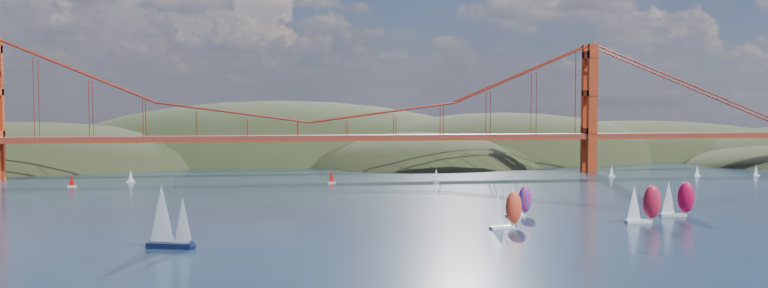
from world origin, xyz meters
TOP-DOWN VIEW (x-y plane):
  - ground at (0.00, 0.00)m, footprint 1200.00×1200.00m
  - headlands at (44.95, 278.29)m, footprint 725.00×225.00m
  - bridge at (-1.75, 180.00)m, footprint 552.00×12.00m
  - sloop_navy at (-37.09, 32.75)m, footprint 10.00×6.92m
  - racer_0 at (39.18, 45.29)m, footprint 8.91×5.27m
  - racer_1 at (75.67, 48.27)m, footprint 9.25×3.73m
  - racer_2 at (89.79, 56.80)m, footprint 9.19×4.15m
  - racer_rwb at (48.44, 62.93)m, footprint 8.17×5.12m
  - distant_boat_2 at (-86.18, 153.78)m, footprint 3.00×2.00m
  - distant_boat_3 at (-68.14, 166.44)m, footprint 3.00×2.00m
  - distant_boat_4 at (120.02, 157.79)m, footprint 3.00×2.00m
  - distant_boat_5 at (155.66, 154.93)m, footprint 3.00×2.00m
  - distant_boat_6 at (180.78, 153.41)m, footprint 3.00×2.00m
  - distant_boat_8 at (46.75, 153.81)m, footprint 3.00×2.00m
  - distant_boat_9 at (6.45, 152.22)m, footprint 3.00×2.00m

SIDE VIEW (x-z plane):
  - headlands at x=44.95m, z-range -60.46..35.54m
  - ground at x=0.00m, z-range 0.00..0.00m
  - distant_boat_2 at x=-86.18m, z-range 0.06..4.76m
  - distant_boat_3 at x=-68.14m, z-range 0.06..4.76m
  - distant_boat_4 at x=120.02m, z-range 0.06..4.76m
  - distant_boat_5 at x=155.66m, z-range 0.06..4.76m
  - distant_boat_6 at x=180.78m, z-range 0.06..4.76m
  - distant_boat_8 at x=46.75m, z-range 0.06..4.76m
  - distant_boat_9 at x=6.45m, z-range 0.06..4.76m
  - racer_rwb at x=48.44m, z-range -0.25..8.89m
  - racer_0 at x=39.18m, z-range -0.27..9.72m
  - racer_2 at x=89.79m, z-range -0.29..10.12m
  - racer_1 at x=75.67m, z-range -0.29..10.37m
  - sloop_navy at x=-37.09m, z-range -0.87..13.95m
  - bridge at x=-1.75m, z-range 4.73..59.73m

